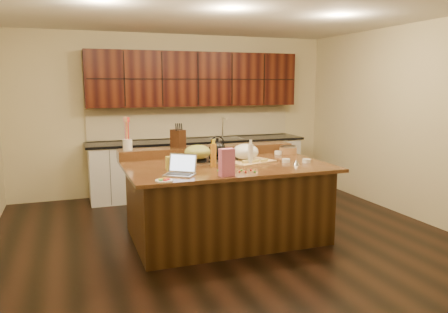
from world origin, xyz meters
name	(u,v)px	position (x,y,z in m)	size (l,w,h in m)	color
room	(225,128)	(0.00, 0.00, 1.35)	(5.52, 5.02, 2.72)	black
island	(225,200)	(0.00, 0.00, 0.46)	(2.40, 1.60, 0.92)	black
back_ledge	(208,151)	(0.00, 0.70, 0.98)	(2.40, 0.30, 0.12)	black
cooktop	(217,158)	(0.00, 0.30, 0.94)	(0.92, 0.52, 0.05)	gray
back_counter	(197,137)	(0.30, 2.23, 0.98)	(3.70, 0.66, 2.40)	silver
kettle	(217,149)	(0.00, 0.30, 1.06)	(0.21, 0.21, 0.19)	black
green_bowl	(198,152)	(-0.30, 0.17, 1.05)	(0.32, 0.32, 0.18)	olive
laptop	(181,169)	(-0.66, -0.44, 0.98)	(0.39, 0.38, 0.21)	#B7B7BC
oil_bottle	(213,155)	(-0.20, -0.14, 1.06)	(0.07, 0.07, 0.27)	orange
vinegar_bottle	(251,154)	(0.26, -0.16, 1.04)	(0.06, 0.06, 0.25)	silver
wooden_tray	(247,154)	(0.29, 0.02, 1.02)	(0.65, 0.56, 0.22)	tan
ramekin_a	(306,161)	(0.96, -0.27, 0.94)	(0.10, 0.10, 0.04)	white
ramekin_b	(286,161)	(0.73, -0.17, 0.94)	(0.10, 0.10, 0.04)	white
ramekin_c	(278,153)	(0.93, 0.43, 0.94)	(0.10, 0.10, 0.04)	white
strainer_bowl	(288,150)	(1.08, 0.43, 0.97)	(0.24, 0.24, 0.09)	#996B3F
kitchen_timer	(296,162)	(0.76, -0.38, 0.96)	(0.08, 0.08, 0.07)	silver
pink_bag	(227,162)	(-0.23, -0.68, 1.07)	(0.16, 0.08, 0.29)	#CD6088
candy_plate	(164,180)	(-0.90, -0.69, 0.93)	(0.18, 0.18, 0.01)	white
package_box	(171,163)	(-0.70, -0.15, 1.00)	(0.11, 0.08, 0.15)	gold
utensil_crock	(128,145)	(-1.07, 0.70, 1.11)	(0.12, 0.12, 0.14)	white
knife_block	(178,139)	(-0.41, 0.70, 1.16)	(0.12, 0.19, 0.24)	black
gumdrop_0	(239,171)	(-0.03, -0.54, 0.93)	(0.02, 0.02, 0.02)	red
gumdrop_1	(228,171)	(-0.13, -0.46, 0.93)	(0.02, 0.02, 0.02)	#198C26
gumdrop_2	(229,171)	(-0.14, -0.50, 0.93)	(0.02, 0.02, 0.02)	red
gumdrop_3	(221,171)	(-0.21, -0.45, 0.93)	(0.02, 0.02, 0.02)	#198C26
gumdrop_4	(232,172)	(-0.11, -0.52, 0.93)	(0.02, 0.02, 0.02)	red
gumdrop_5	(255,172)	(0.12, -0.62, 0.93)	(0.02, 0.02, 0.02)	#198C26
gumdrop_6	(246,172)	(0.02, -0.59, 0.93)	(0.02, 0.02, 0.02)	red
gumdrop_7	(241,170)	(0.01, -0.49, 0.93)	(0.02, 0.02, 0.02)	#198C26
gumdrop_8	(251,170)	(0.12, -0.51, 0.93)	(0.02, 0.02, 0.02)	red
gumdrop_9	(218,171)	(-0.24, -0.41, 0.93)	(0.02, 0.02, 0.02)	#198C26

